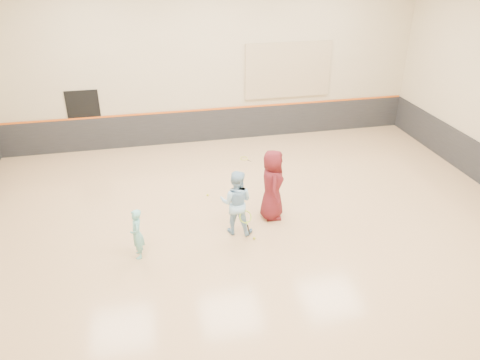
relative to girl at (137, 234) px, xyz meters
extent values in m
cube|color=tan|center=(2.93, 0.78, -0.73)|extent=(15.00, 12.00, 0.20)
cube|color=#C7B691|center=(2.93, 6.79, 2.37)|extent=(15.00, 0.02, 6.00)
cube|color=#C7B691|center=(2.93, -5.23, 2.37)|extent=(15.00, 0.02, 6.00)
cube|color=#232326|center=(2.93, 6.75, -0.03)|extent=(14.90, 0.04, 1.20)
cube|color=#D85914|center=(2.93, 6.74, 0.59)|extent=(14.90, 0.03, 0.06)
cube|color=tan|center=(5.73, 6.73, 1.87)|extent=(3.20, 0.08, 2.00)
cube|color=black|center=(-1.57, 6.76, 0.47)|extent=(1.10, 0.05, 2.20)
imported|color=#6EBEBD|center=(0.00, 0.00, 0.00)|extent=(0.32, 0.47, 1.26)
imported|color=#94C3E5|center=(2.48, 0.54, 0.24)|extent=(1.02, 0.92, 1.74)
imported|color=#59151B|center=(3.57, 1.06, 0.35)|extent=(0.76, 1.04, 1.96)
sphere|color=yellow|center=(2.85, 0.09, -0.60)|extent=(0.07, 0.07, 0.07)
sphere|color=#E2F037|center=(3.68, 0.98, 0.61)|extent=(0.07, 0.07, 0.07)
sphere|color=yellow|center=(2.04, 2.55, -0.60)|extent=(0.07, 0.07, 0.07)
camera|label=1|loc=(0.40, -9.40, 6.15)|focal=35.00mm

